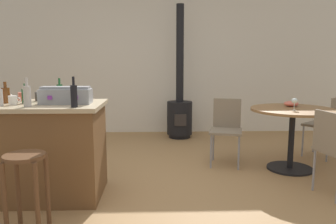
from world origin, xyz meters
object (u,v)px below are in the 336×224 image
object	(u,v)px
wood_stove	(180,107)
toolbox	(66,96)
bottle_0	(74,96)
wine_glass	(294,101)
bottle_4	(27,96)
cup_2	(13,100)
dining_table	(292,123)
bottle_1	(6,95)
wooden_stool	(26,178)
bottle_5	(60,92)
kitchen_island	(39,150)
serving_bowl	(291,104)
cup_3	(40,96)
folding_chair_near	(226,126)
cup_1	(5,97)
folding_chair_left	(327,122)
cup_4	(23,97)
bottle_6	(26,96)
folding_chair_far	(336,147)

from	to	relation	value
wood_stove	toolbox	world-z (taller)	wood_stove
bottle_0	wine_glass	world-z (taller)	bottle_0
bottle_4	cup_2	size ratio (longest dim) A/B	2.26
dining_table	bottle_1	bearing A→B (deg)	-167.83
wooden_stool	bottle_5	xyz separation A→B (m)	(-0.02, 1.04, 0.56)
kitchen_island	wood_stove	distance (m)	2.95
serving_bowl	wine_glass	bearing A→B (deg)	-106.79
toolbox	cup_3	distance (m)	0.42
kitchen_island	folding_chair_near	xyz separation A→B (m)	(2.06, 0.99, 0.03)
cup_1	serving_bowl	bearing A→B (deg)	12.33
kitchen_island	cup_2	size ratio (longest dim) A/B	11.15
folding_chair_left	cup_4	xyz separation A→B (m)	(-3.71, -0.96, 0.47)
cup_2	toolbox	bearing A→B (deg)	7.70
bottle_5	cup_4	xyz separation A→B (m)	(-0.37, -0.04, -0.05)
bottle_0	toolbox	bearing A→B (deg)	118.74
cup_1	cup_3	size ratio (longest dim) A/B	0.96
bottle_0	folding_chair_left	bearing A→B (deg)	25.59
bottle_1	bottle_4	world-z (taller)	bottle_4
serving_bowl	bottle_6	bearing A→B (deg)	-163.72
dining_table	wine_glass	world-z (taller)	wine_glass
wine_glass	kitchen_island	bearing A→B (deg)	-168.15
wood_stove	bottle_1	world-z (taller)	wood_stove
serving_bowl	cup_3	bearing A→B (deg)	-166.76
cup_2	cup_3	size ratio (longest dim) A/B	0.91
cup_2	cup_4	distance (m)	0.31
bottle_5	cup_2	distance (m)	0.49
wooden_stool	bottle_6	world-z (taller)	bottle_6
serving_bowl	cup_1	bearing A→B (deg)	-167.67
bottle_5	cup_3	xyz separation A→B (m)	(-0.19, -0.05, -0.04)
wooden_stool	dining_table	size ratio (longest dim) A/B	0.64
folding_chair_far	bottle_4	xyz separation A→B (m)	(-2.91, -0.12, 0.53)
cup_3	cup_1	bearing A→B (deg)	-175.66
bottle_1	wine_glass	bearing A→B (deg)	9.85
wooden_stool	bottle_1	xyz separation A→B (m)	(-0.47, 0.82, 0.55)
kitchen_island	wooden_stool	size ratio (longest dim) A/B	1.96
wood_stove	serving_bowl	distance (m)	2.08
kitchen_island	toolbox	bearing A→B (deg)	-3.72
folding_chair_near	cup_4	world-z (taller)	cup_4
wooden_stool	bottle_0	distance (m)	0.80
wooden_stool	kitchen_island	bearing A→B (deg)	102.67
dining_table	cup_1	distance (m)	3.26
bottle_4	serving_bowl	xyz separation A→B (m)	(2.86, 1.14, -0.23)
toolbox	bottle_6	xyz separation A→B (m)	(-0.40, 0.06, -0.00)
dining_table	bottle_4	world-z (taller)	bottle_4
wood_stove	bottle_5	bearing A→B (deg)	-122.24
bottle_0	kitchen_island	bearing A→B (deg)	147.66
wooden_stool	wood_stove	size ratio (longest dim) A/B	0.28
wood_stove	bottle_6	world-z (taller)	wood_stove
bottle_1	cup_3	world-z (taller)	bottle_1
folding_chair_near	folding_chair_far	bearing A→B (deg)	-51.90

